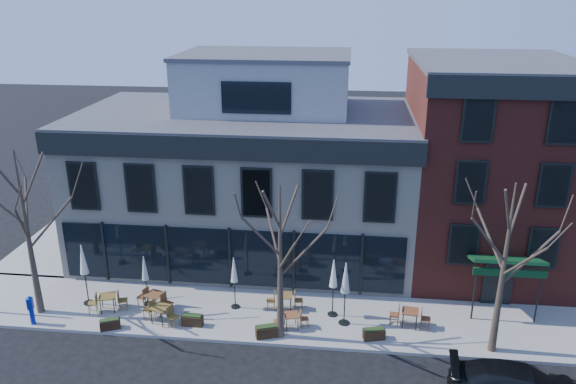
# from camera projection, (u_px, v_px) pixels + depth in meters

# --- Properties ---
(ground) EXTENTS (120.00, 120.00, 0.00)m
(ground) POSITION_uv_depth(u_px,v_px,m) (232.00, 290.00, 28.66)
(ground) COLOR black
(ground) RESTS_ON ground
(sidewalk_front) EXTENTS (33.50, 4.70, 0.15)m
(sidewalk_front) POSITION_uv_depth(u_px,v_px,m) (290.00, 316.00, 26.29)
(sidewalk_front) COLOR gray
(sidewalk_front) RESTS_ON ground
(sidewalk_side) EXTENTS (4.50, 12.00, 0.15)m
(sidewalk_side) POSITION_uv_depth(u_px,v_px,m) (76.00, 231.00, 35.41)
(sidewalk_side) COLOR gray
(sidewalk_side) RESTS_ON ground
(corner_building) EXTENTS (18.39, 10.39, 11.10)m
(corner_building) POSITION_uv_depth(u_px,v_px,m) (248.00, 172.00, 31.76)
(corner_building) COLOR beige
(corner_building) RESTS_ON ground
(red_brick_building) EXTENTS (8.20, 11.78, 11.18)m
(red_brick_building) POSITION_uv_depth(u_px,v_px,m) (486.00, 165.00, 30.02)
(red_brick_building) COLOR maroon
(red_brick_building) RESTS_ON ground
(tree_corner) EXTENTS (3.93, 3.98, 7.92)m
(tree_corner) POSITION_uv_depth(u_px,v_px,m) (28.00, 232.00, 25.10)
(tree_corner) COLOR #382B21
(tree_corner) RESTS_ON sidewalk_front
(tree_mid) EXTENTS (3.50, 3.55, 7.04)m
(tree_mid) POSITION_uv_depth(u_px,v_px,m) (280.00, 262.00, 23.40)
(tree_mid) COLOR #382B21
(tree_mid) RESTS_ON sidewalk_front
(tree_right) EXTENTS (3.72, 3.77, 7.48)m
(tree_right) POSITION_uv_depth(u_px,v_px,m) (504.00, 268.00, 22.38)
(tree_right) COLOR #382B21
(tree_right) RESTS_ON sidewalk_front
(call_box) EXTENTS (0.29, 0.29, 1.45)m
(call_box) POSITION_uv_depth(u_px,v_px,m) (31.00, 309.00, 25.30)
(call_box) COLOR #0C21A3
(call_box) RESTS_ON sidewalk_front
(cafe_set_0) EXTENTS (1.89, 1.00, 0.97)m
(cafe_set_0) POSITION_uv_depth(u_px,v_px,m) (108.00, 301.00, 26.43)
(cafe_set_0) COLOR brown
(cafe_set_0) RESTS_ON sidewalk_front
(cafe_set_1) EXTENTS (1.97, 1.10, 1.02)m
(cafe_set_1) POSITION_uv_depth(u_px,v_px,m) (155.00, 300.00, 26.52)
(cafe_set_1) COLOR brown
(cafe_set_1) RESTS_ON sidewalk_front
(cafe_set_2) EXTENTS (1.92, 1.10, 0.99)m
(cafe_set_2) POSITION_uv_depth(u_px,v_px,m) (161.00, 313.00, 25.49)
(cafe_set_2) COLOR brown
(cafe_set_2) RESTS_ON sidewalk_front
(cafe_set_3) EXTENTS (1.80, 0.80, 0.93)m
(cafe_set_3) POSITION_uv_depth(u_px,v_px,m) (285.00, 300.00, 26.57)
(cafe_set_3) COLOR brown
(cafe_set_3) RESTS_ON sidewalk_front
(cafe_set_4) EXTENTS (1.64, 0.84, 0.84)m
(cafe_set_4) POSITION_uv_depth(u_px,v_px,m) (291.00, 319.00, 25.10)
(cafe_set_4) COLOR brown
(cafe_set_4) RESTS_ON sidewalk_front
(cafe_set_5) EXTENTS (1.89, 0.83, 0.97)m
(cafe_set_5) POSITION_uv_depth(u_px,v_px,m) (410.00, 316.00, 25.22)
(cafe_set_5) COLOR brown
(cafe_set_5) RESTS_ON sidewalk_front
(umbrella_0) EXTENTS (0.50, 0.50, 3.10)m
(umbrella_0) POSITION_uv_depth(u_px,v_px,m) (83.00, 263.00, 26.45)
(umbrella_0) COLOR black
(umbrella_0) RESTS_ON sidewalk_front
(umbrella_1) EXTENTS (0.41, 0.41, 2.56)m
(umbrella_1) POSITION_uv_depth(u_px,v_px,m) (145.00, 271.00, 26.51)
(umbrella_1) COLOR black
(umbrella_1) RESTS_ON sidewalk_front
(umbrella_2) EXTENTS (0.42, 0.42, 2.64)m
(umbrella_2) POSITION_uv_depth(u_px,v_px,m) (234.00, 273.00, 26.24)
(umbrella_2) COLOR black
(umbrella_2) RESTS_ON sidewalk_front
(umbrella_3) EXTENTS (0.46, 0.46, 2.87)m
(umbrella_3) POSITION_uv_depth(u_px,v_px,m) (333.00, 276.00, 25.55)
(umbrella_3) COLOR black
(umbrella_3) RESTS_ON sidewalk_front
(umbrella_4) EXTENTS (0.49, 0.49, 3.09)m
(umbrella_4) POSITION_uv_depth(u_px,v_px,m) (346.00, 281.00, 24.84)
(umbrella_4) COLOR black
(umbrella_4) RESTS_ON sidewalk_front
(planter_0) EXTENTS (0.95, 0.68, 0.50)m
(planter_0) POSITION_uv_depth(u_px,v_px,m) (110.00, 324.00, 25.09)
(planter_0) COLOR black
(planter_0) RESTS_ON sidewalk_front
(planter_1) EXTENTS (0.96, 0.41, 0.53)m
(planter_1) POSITION_uv_depth(u_px,v_px,m) (192.00, 320.00, 25.36)
(planter_1) COLOR #301E10
(planter_1) RESTS_ON sidewalk_front
(planter_2) EXTENTS (1.07, 0.71, 0.56)m
(planter_2) POSITION_uv_depth(u_px,v_px,m) (267.00, 331.00, 24.52)
(planter_2) COLOR #2F1F0F
(planter_2) RESTS_ON sidewalk_front
(planter_3) EXTENTS (1.01, 0.61, 0.53)m
(planter_3) POSITION_uv_depth(u_px,v_px,m) (374.00, 334.00, 24.36)
(planter_3) COLOR #301F10
(planter_3) RESTS_ON sidewalk_front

